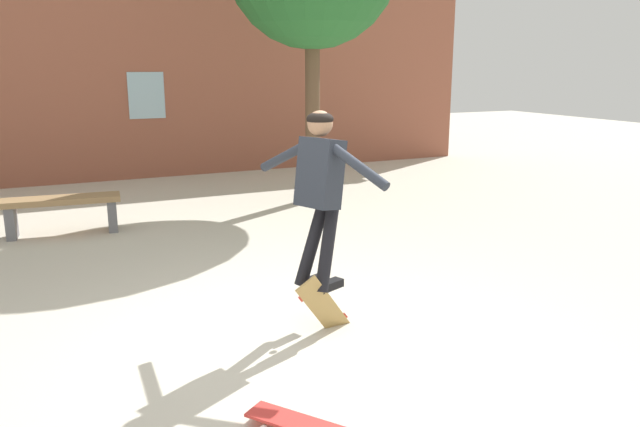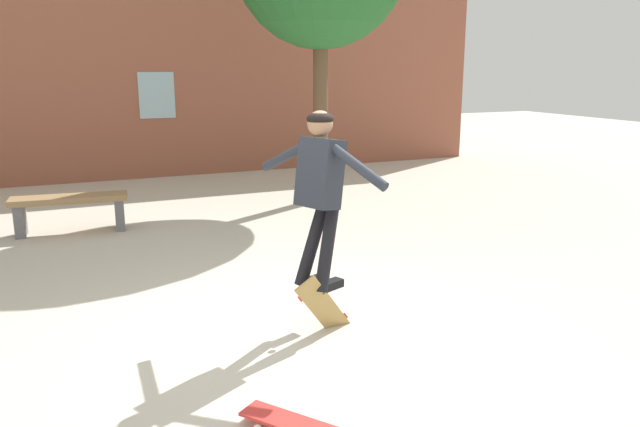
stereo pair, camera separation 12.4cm
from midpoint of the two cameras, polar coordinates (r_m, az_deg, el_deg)
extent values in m
plane|color=beige|center=(5.25, -1.18, -11.73)|extent=(40.00, 40.00, 0.00)
cube|color=#93513D|center=(13.08, -16.00, 12.31)|extent=(15.22, 0.40, 4.17)
cube|color=#99B7C6|center=(12.93, -14.43, 10.43)|extent=(0.70, 0.02, 0.90)
cylinder|color=brown|center=(10.40, 0.39, 8.87)|extent=(0.24, 0.24, 2.81)
cube|color=#99754C|center=(9.04, -21.58, 1.27)|extent=(1.54, 0.54, 0.08)
cube|color=slate|center=(9.17, -25.37, -0.59)|extent=(0.15, 0.34, 0.43)
cube|color=slate|center=(9.07, -17.46, -0.03)|extent=(0.15, 0.34, 0.43)
cube|color=#282D38|center=(5.13, 0.69, 3.72)|extent=(0.40, 0.43, 0.59)
sphere|color=#A37556|center=(5.08, 0.71, 8.23)|extent=(0.27, 0.27, 0.21)
ellipsoid|color=black|center=(5.07, 0.71, 8.64)|extent=(0.29, 0.29, 0.12)
cylinder|color=black|center=(5.32, 0.01, -2.63)|extent=(0.38, 0.17, 0.77)
cube|color=black|center=(5.45, 0.23, -6.15)|extent=(0.28, 0.19, 0.07)
cylinder|color=black|center=(5.21, 1.36, -2.99)|extent=(0.33, 0.30, 0.77)
cube|color=black|center=(5.34, 1.56, -6.57)|extent=(0.28, 0.19, 0.07)
cylinder|color=#282D38|center=(5.39, -2.44, 5.28)|extent=(0.30, 0.57, 0.33)
cylinder|color=#282D38|center=(4.85, 4.18, 4.34)|extent=(0.30, 0.57, 0.33)
cube|color=#AD894C|center=(5.39, 1.22, -8.87)|extent=(0.66, 0.28, 0.77)
cylinder|color=#DB3D33|center=(5.62, 3.00, -9.30)|extent=(0.05, 0.07, 0.07)
cylinder|color=#DB3D33|center=(5.62, 1.22, -10.69)|extent=(0.05, 0.07, 0.07)
cylinder|color=#DB3D33|center=(5.23, 0.76, -6.34)|extent=(0.05, 0.07, 0.07)
cylinder|color=#DB3D33|center=(5.23, -1.16, -7.83)|extent=(0.05, 0.07, 0.07)
cube|color=red|center=(4.05, -0.82, -18.84)|extent=(0.64, 0.78, 0.02)
cylinder|color=silver|center=(4.27, -3.15, -17.76)|extent=(0.04, 0.05, 0.05)
camera|label=1|loc=(0.06, -89.32, 0.16)|focal=35.00mm
camera|label=2|loc=(0.06, 90.68, -0.16)|focal=35.00mm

